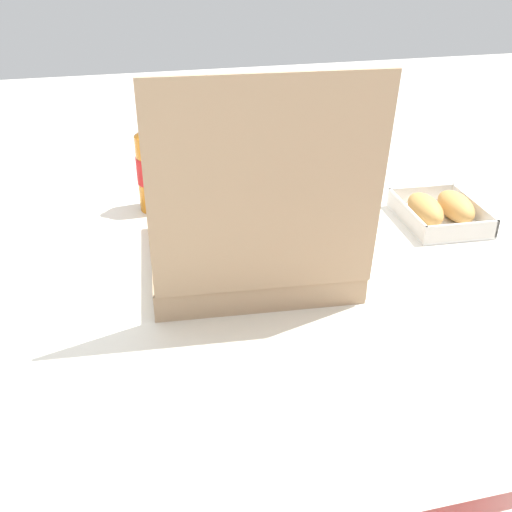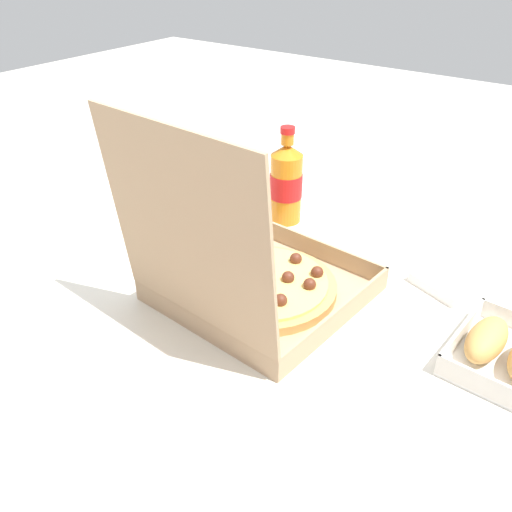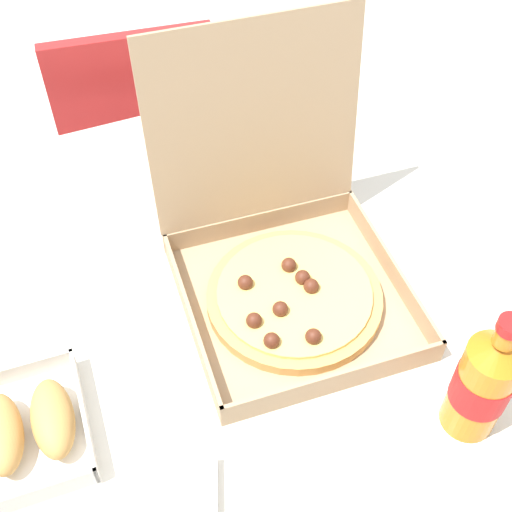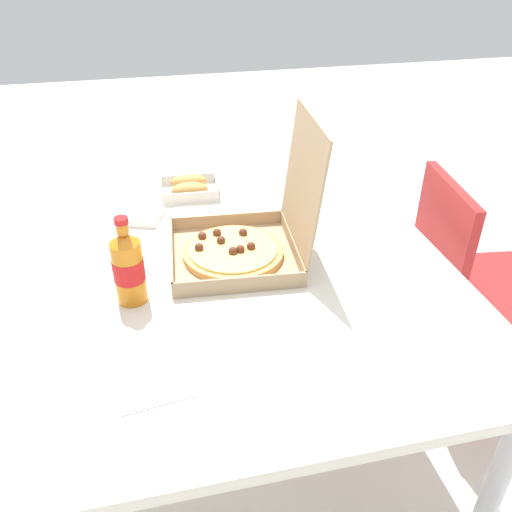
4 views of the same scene
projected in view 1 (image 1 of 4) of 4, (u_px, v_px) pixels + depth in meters
name	position (u px, v px, depth m)	size (l,w,h in m)	color
dining_table	(248.00, 310.00, 1.09)	(1.31, 1.01, 0.71)	silver
pizza_box_open	(250.00, 244.00, 1.05)	(0.36, 0.40, 0.38)	tan
bread_side_box	(440.00, 210.00, 1.24)	(0.16, 0.20, 0.06)	white
cola_bottle	(154.00, 166.00, 1.27)	(0.07, 0.07, 0.22)	orange
paper_menu	(36.00, 225.00, 1.24)	(0.21, 0.15, 0.00)	white
napkin_pile	(343.00, 193.00, 1.36)	(0.11, 0.11, 0.02)	white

